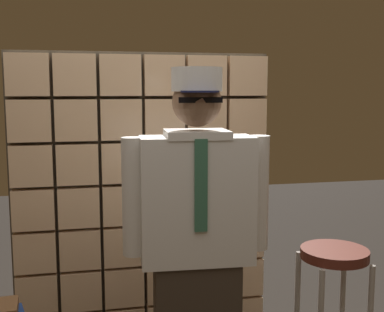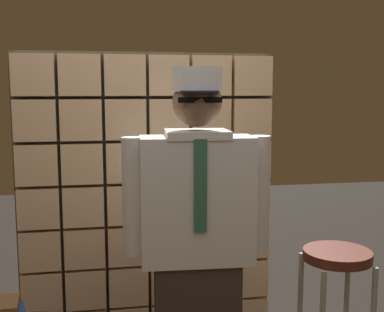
{
  "view_description": "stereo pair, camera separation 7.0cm",
  "coord_description": "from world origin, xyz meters",
  "views": [
    {
      "loc": [
        -0.34,
        -1.77,
        1.6
      ],
      "look_at": [
        0.12,
        0.34,
        1.31
      ],
      "focal_mm": 46.26,
      "sensor_mm": 36.0,
      "label": 1
    },
    {
      "loc": [
        -0.27,
        -1.79,
        1.6
      ],
      "look_at": [
        0.12,
        0.34,
        1.31
      ],
      "focal_mm": 46.26,
      "sensor_mm": 36.0,
      "label": 2
    }
  ],
  "objects": [
    {
      "name": "bar_stool",
      "position": [
        0.87,
        0.42,
        0.6
      ],
      "size": [
        0.34,
        0.34,
        0.8
      ],
      "color": "#592319",
      "rests_on": "ground"
    },
    {
      "name": "standing_person",
      "position": [
        0.14,
        0.37,
        0.89
      ],
      "size": [
        0.68,
        0.3,
        1.7
      ],
      "rotation": [
        0.0,
        0.0,
        -0.06
      ],
      "color": "#382D23",
      "rests_on": "ground"
    },
    {
      "name": "glass_block_wall",
      "position": [
        0.0,
        1.21,
        0.9
      ],
      "size": [
        1.58,
        0.1,
        1.84
      ],
      "color": "#E0B78C",
      "rests_on": "ground"
    }
  ]
}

